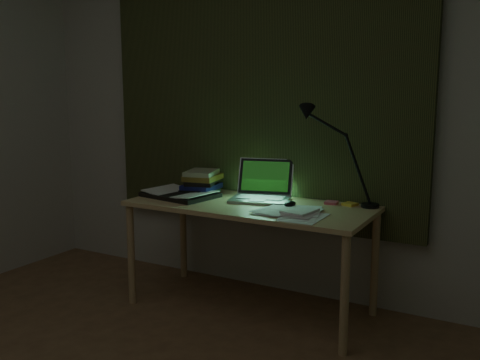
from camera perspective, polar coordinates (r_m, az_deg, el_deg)
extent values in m
cube|color=beige|center=(3.52, 2.16, 8.35)|extent=(3.50, 0.00, 2.50)
cube|color=#292F17|center=(3.48, 1.88, 11.63)|extent=(2.20, 0.06, 2.00)
ellipsoid|color=black|center=(3.10, 5.35, -2.55)|extent=(0.06, 0.10, 0.04)
cube|color=yellow|center=(3.19, 11.65, -2.54)|extent=(0.09, 0.09, 0.02)
cube|color=#F25E74|center=(3.22, 9.72, -2.39)|extent=(0.08, 0.08, 0.02)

